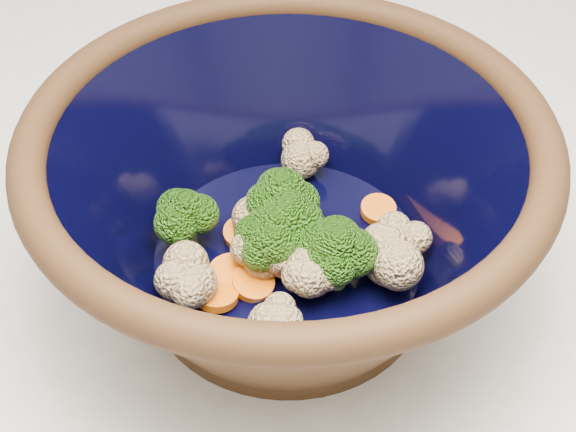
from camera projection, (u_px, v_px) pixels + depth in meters
name	position (u px, v px, depth m)	size (l,w,h in m)	color
mixing_bowl	(288.00, 201.00, 0.51)	(0.34, 0.34, 0.14)	black
vegetable_pile	(289.00, 235.00, 0.52)	(0.17, 0.18, 0.06)	#608442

